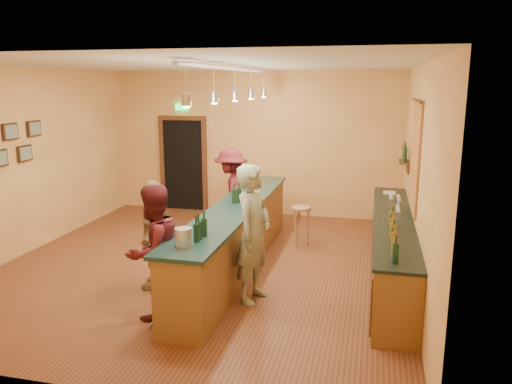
% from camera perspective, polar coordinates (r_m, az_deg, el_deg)
% --- Properties ---
extents(floor, '(7.00, 7.00, 0.00)m').
position_cam_1_polar(floor, '(8.34, -5.90, -8.30)').
color(floor, '#5E2C1A').
rests_on(floor, ground).
extents(ceiling, '(6.50, 7.00, 0.02)m').
position_cam_1_polar(ceiling, '(7.81, -6.44, 14.23)').
color(ceiling, silver).
rests_on(ceiling, wall_back).
extents(wall_back, '(6.50, 0.02, 3.20)m').
position_cam_1_polar(wall_back, '(11.25, -0.19, 5.54)').
color(wall_back, '#C6844A').
rests_on(wall_back, floor).
extents(wall_front, '(6.50, 0.02, 3.20)m').
position_cam_1_polar(wall_front, '(4.85, -20.09, -4.36)').
color(wall_front, '#C6844A').
rests_on(wall_front, floor).
extents(wall_left, '(0.02, 7.00, 3.20)m').
position_cam_1_polar(wall_left, '(9.51, -24.98, 3.13)').
color(wall_left, '#C6844A').
rests_on(wall_left, floor).
extents(wall_right, '(0.02, 7.00, 3.20)m').
position_cam_1_polar(wall_right, '(7.50, 17.96, 1.51)').
color(wall_right, '#C6844A').
rests_on(wall_right, floor).
extents(doorway, '(1.15, 0.09, 2.48)m').
position_cam_1_polar(doorway, '(11.80, -8.28, 3.41)').
color(doorway, black).
rests_on(doorway, wall_back).
extents(tapestry, '(0.03, 1.40, 1.60)m').
position_cam_1_polar(tapestry, '(7.85, 17.73, 3.84)').
color(tapestry, maroon).
rests_on(tapestry, wall_right).
extents(bottle_shelf, '(0.17, 0.55, 0.54)m').
position_cam_1_polar(bottle_shelf, '(9.36, 16.66, 4.04)').
color(bottle_shelf, '#472C15').
rests_on(bottle_shelf, wall_right).
extents(back_counter, '(0.60, 4.55, 1.27)m').
position_cam_1_polar(back_counter, '(7.93, 15.30, -6.08)').
color(back_counter, brown).
rests_on(back_counter, floor).
extents(tasting_bar, '(0.73, 5.10, 1.38)m').
position_cam_1_polar(tasting_bar, '(7.99, -2.31, -4.59)').
color(tasting_bar, brown).
rests_on(tasting_bar, floor).
extents(pendant_track, '(0.11, 4.60, 0.50)m').
position_cam_1_polar(pendant_track, '(7.64, -2.45, 12.71)').
color(pendant_track, silver).
rests_on(pendant_track, ceiling).
extents(bartender, '(0.58, 0.77, 1.89)m').
position_cam_1_polar(bartender, '(6.74, -0.33, -4.80)').
color(bartender, gray).
rests_on(bartender, floor).
extents(customer_a, '(0.91, 1.01, 1.72)m').
position_cam_1_polar(customer_a, '(6.44, -11.60, -6.71)').
color(customer_a, '#59191E').
rests_on(customer_a, floor).
extents(customer_b, '(0.49, 0.98, 1.60)m').
position_cam_1_polar(customer_b, '(7.36, -11.47, -4.75)').
color(customer_b, '#997A51').
rests_on(customer_b, floor).
extents(customer_c, '(0.75, 1.17, 1.73)m').
position_cam_1_polar(customer_c, '(9.58, -2.85, -0.14)').
color(customer_c, '#59191E').
rests_on(customer_c, floor).
extents(bar_stool, '(0.36, 0.36, 0.74)m').
position_cam_1_polar(bar_stool, '(9.09, 5.14, -2.59)').
color(bar_stool, olive).
rests_on(bar_stool, floor).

